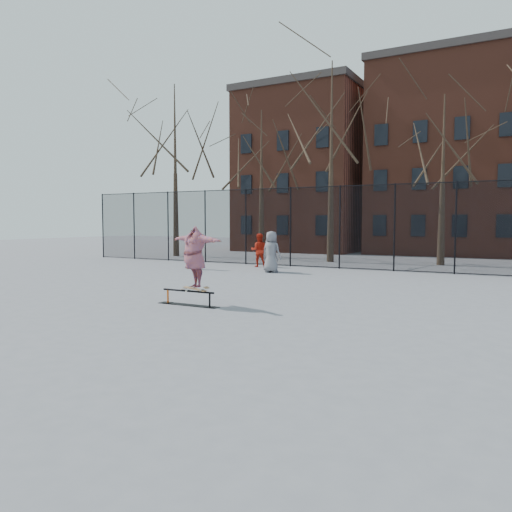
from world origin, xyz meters
The scene contains 11 objects.
ground centered at (0.00, 0.00, 0.00)m, with size 100.00×100.00×0.00m, color slate.
skate_rail centered at (-1.50, 1.00, 0.16)m, with size 1.89×0.29×0.42m.
skateboard centered at (-1.27, 1.00, 0.46)m, with size 0.74×0.18×0.09m, color olive, non-canonical shape.
skater centered at (-1.27, 1.00, 1.33)m, with size 2.02×0.55×1.65m, color #4A337F.
bystander_grey centered at (-3.71, 10.17, 0.76)m, with size 0.74×0.48×1.52m, color slate.
bystander_black centered at (-7.40, 9.44, 0.95)m, with size 0.69×0.45×1.90m, color black.
bystander_red centered at (-5.26, 12.00, 0.84)m, with size 0.81×0.63×1.67m, color red.
bystander_extra centered at (-3.46, 9.84, 0.92)m, with size 0.90×0.59×1.84m, color slate.
fence centered at (-0.01, 13.00, 2.05)m, with size 34.03×0.07×4.00m.
tree_row centered at (-0.25, 17.15, 7.36)m, with size 33.66×7.46×10.67m.
rowhouses centered at (0.72, 26.00, 6.06)m, with size 29.00×7.00×13.00m.
Camera 1 is at (6.60, -9.90, 2.29)m, focal length 35.00 mm.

